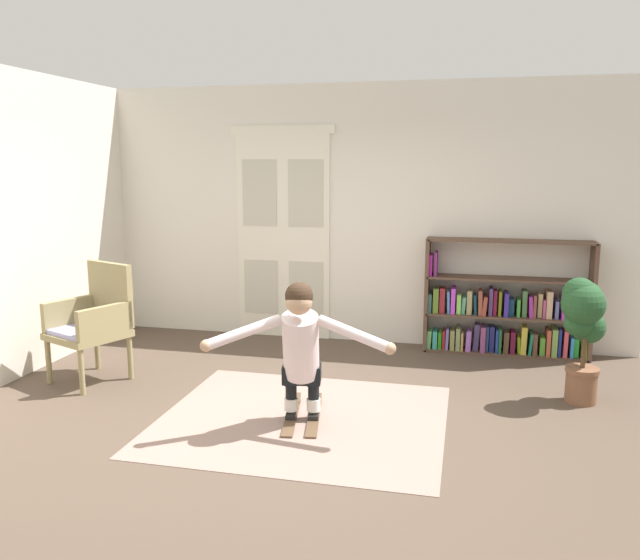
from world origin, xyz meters
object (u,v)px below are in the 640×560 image
bookshelf (506,312)px  wicker_chair (94,319)px  person_skier (301,344)px  skis_pair (303,415)px  potted_plant (583,320)px

bookshelf → wicker_chair: bearing=-155.5°
wicker_chair → person_skier: (2.18, -0.64, 0.09)m
skis_pair → person_skier: 0.67m
bookshelf → wicker_chair: size_ratio=1.57×
wicker_chair → skis_pair: (2.15, -0.47, -0.56)m
bookshelf → skis_pair: bearing=-127.1°
potted_plant → person_skier: 2.43m
bookshelf → skis_pair: 2.81m
person_skier → potted_plant: bearing=25.6°
wicker_chair → skis_pair: wicker_chair is taller
potted_plant → skis_pair: (-2.22, -0.88, -0.70)m
bookshelf → person_skier: bearing=-124.6°
bookshelf → wicker_chair: bookshelf is taller
wicker_chair → skis_pair: bearing=-12.4°
wicker_chair → potted_plant: wicker_chair is taller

